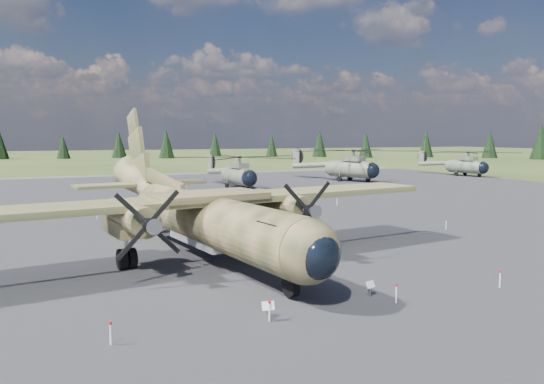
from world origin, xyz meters
name	(u,v)px	position (x,y,z in m)	size (l,w,h in m)	color
ground	(246,247)	(0.00, 0.00, 0.00)	(500.00, 500.00, 0.00)	#55632C
apron	(205,224)	(0.00, 10.00, 0.00)	(120.00, 120.00, 0.04)	slate
transport_plane	(201,210)	(-3.45, -1.50, 2.88)	(30.46, 27.46, 10.03)	#3A3E21
helicopter_near	(238,166)	(12.25, 36.59, 3.20)	(19.29, 21.71, 4.51)	slate
helicopter_mid	(351,159)	(32.80, 40.87, 3.61)	(26.22, 26.22, 5.08)	slate
helicopter_far	(466,159)	(57.78, 42.35, 3.18)	(20.46, 22.10, 4.48)	slate
info_placard_left	(268,308)	(-4.00, -13.35, 0.52)	(0.53, 0.29, 0.78)	gray
info_placard_right	(370,286)	(1.48, -12.25, 0.48)	(0.50, 0.32, 0.73)	gray
barrier_fence	(240,240)	(-0.46, -0.08, 0.51)	(33.12, 29.62, 0.85)	white
treeline	(307,181)	(1.17, -6.47, 4.84)	(317.29, 318.02, 11.00)	black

